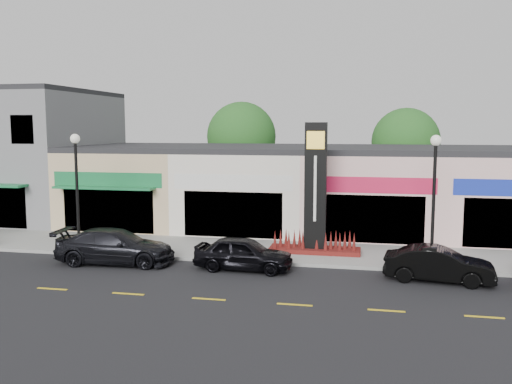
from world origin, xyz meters
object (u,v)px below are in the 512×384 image
lamp_west_near (77,180)px  car_black_sedan (244,253)px  car_black_conv (439,265)px  car_dark_sedan (115,246)px  pylon_sign (315,207)px  lamp_east_near (434,188)px

lamp_west_near → car_black_sedan: 8.89m
car_black_conv → car_dark_sedan: bearing=96.7°
pylon_sign → car_dark_sedan: bearing=-159.2°
pylon_sign → lamp_west_near: bearing=-171.2°
lamp_east_near → car_black_sedan: 8.29m
lamp_east_near → car_dark_sedan: lamp_east_near is taller
lamp_east_near → car_black_sedan: size_ratio=1.33×
car_dark_sedan → car_black_conv: car_dark_sedan is taller
lamp_east_near → car_black_conv: 3.26m
pylon_sign → car_black_sedan: (-2.68, -3.15, -1.57)m
pylon_sign → car_dark_sedan: pylon_sign is taller
car_dark_sedan → car_black_sedan: car_dark_sedan is taller
car_black_conv → pylon_sign: bearing=63.9°
car_dark_sedan → car_black_sedan: size_ratio=1.26×
pylon_sign → car_black_sedan: size_ratio=1.46×
pylon_sign → car_black_conv: pylon_sign is taller
lamp_east_near → pylon_sign: (-5.00, 1.70, -1.20)m
lamp_west_near → lamp_east_near: same height
lamp_east_near → car_dark_sedan: 13.77m
pylon_sign → car_dark_sedan: (-8.41, -3.19, -1.52)m
lamp_west_near → car_black_sedan: (8.32, -1.46, -2.78)m
lamp_west_near → car_black_conv: 16.41m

